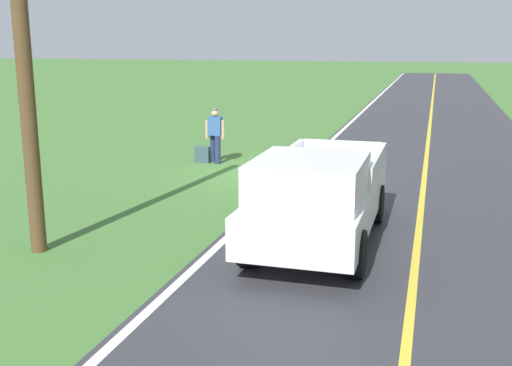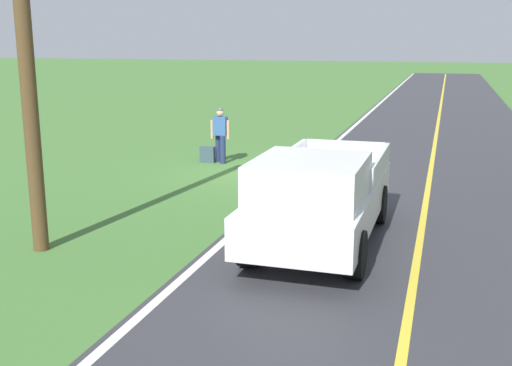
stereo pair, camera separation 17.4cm
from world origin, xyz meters
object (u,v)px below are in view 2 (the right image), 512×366
(hitchhiker_walking, at_px, (221,132))
(utility_pole_roadside, at_px, (23,20))
(suitcase_carried, at_px, (207,154))
(pickup_truck_passing, at_px, (319,196))

(hitchhiker_walking, bearing_deg, utility_pole_roadside, 88.24)
(suitcase_carried, relative_size, utility_pole_roadside, 0.06)
(hitchhiker_walking, xyz_separation_m, pickup_truck_passing, (-4.57, 7.13, -0.01))
(suitcase_carried, height_order, utility_pole_roadside, utility_pole_roadside)
(pickup_truck_passing, bearing_deg, utility_pole_roadside, 19.69)
(suitcase_carried, distance_m, pickup_truck_passing, 8.65)
(suitcase_carried, relative_size, pickup_truck_passing, 0.09)
(hitchhiker_walking, relative_size, utility_pole_roadside, 0.21)
(hitchhiker_walking, distance_m, utility_pole_roadside, 9.41)
(suitcase_carried, bearing_deg, hitchhiker_walking, 100.86)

